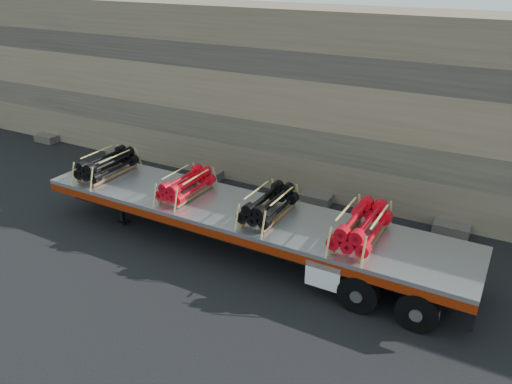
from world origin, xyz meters
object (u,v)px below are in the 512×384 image
bundle_rear (361,227)px  bundle_front (107,165)px  bundle_midfront (186,185)px  trailer (242,229)px  bundle_midrear (269,205)px

bundle_rear → bundle_front: bearing=180.0°
bundle_front → bundle_midfront: size_ratio=1.07×
bundle_front → bundle_rear: bearing=-0.0°
trailer → bundle_front: bundle_front is taller
bundle_front → bundle_midrear: bundle_front is taller
bundle_midfront → bundle_rear: 6.00m
trailer → bundle_front: size_ratio=6.59×
trailer → bundle_front: 5.80m
bundle_rear → bundle_midfront: bearing=180.0°
bundle_front → bundle_midrear: size_ratio=1.03×
trailer → bundle_rear: 4.01m
trailer → bundle_midrear: 1.45m
bundle_midfront → bundle_rear: (6.00, -0.06, 0.05)m
trailer → bundle_rear: size_ratio=6.18×
bundle_front → bundle_rear: size_ratio=0.94×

